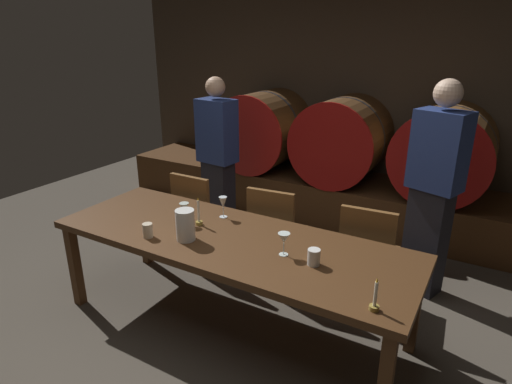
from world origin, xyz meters
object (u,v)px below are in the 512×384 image
(wine_barrel_center, at_px, (343,139))
(chair_right, at_px, (368,253))
(wine_glass_center, at_px, (223,203))
(cup_left, at_px, (148,230))
(wine_glass_left, at_px, (184,209))
(cup_right, at_px, (314,257))
(chair_center, at_px, (275,231))
(candle_left, at_px, (199,217))
(candle_right, at_px, (375,301))
(wine_glass_right, at_px, (284,239))
(dining_table, at_px, (230,245))
(wine_barrel_left, at_px, (264,130))
(wine_barrel_right, at_px, (445,152))
(guest_right, at_px, (433,190))
(pitcher, at_px, (185,225))
(chair_left, at_px, (198,214))
(guest_left, at_px, (218,158))

(wine_barrel_center, distance_m, chair_right, 1.87)
(wine_glass_center, xyz_separation_m, cup_left, (-0.25, -0.54, -0.07))
(wine_glass_left, bearing_deg, cup_left, -103.45)
(cup_right, bearing_deg, chair_center, 131.29)
(candle_left, relative_size, candle_right, 1.15)
(chair_right, height_order, cup_left, chair_right)
(wine_glass_right, relative_size, cup_right, 1.47)
(candle_right, xyz_separation_m, wine_glass_left, (-1.50, 0.35, 0.06))
(dining_table, distance_m, wine_glass_right, 0.47)
(candle_left, relative_size, cup_right, 2.10)
(candle_right, relative_size, cup_right, 1.83)
(wine_barrel_left, height_order, candle_right, wine_barrel_left)
(wine_barrel_right, xyz_separation_m, wine_glass_center, (-1.27, -2.07, -0.10))
(chair_center, xyz_separation_m, candle_right, (1.09, -1.01, 0.28))
(guest_right, xyz_separation_m, pitcher, (-1.35, -1.38, -0.07))
(candle_left, xyz_separation_m, candle_right, (1.40, -0.38, -0.01))
(wine_barrel_center, bearing_deg, candle_left, -97.17)
(guest_right, bearing_deg, wine_glass_center, 54.05)
(wine_barrel_center, bearing_deg, wine_glass_left, -99.62)
(wine_glass_center, relative_size, cup_left, 1.64)
(chair_left, xyz_separation_m, chair_right, (1.56, 0.05, 0.00))
(wine_barrel_center, distance_m, dining_table, 2.35)
(candle_right, height_order, cup_right, candle_right)
(wine_glass_center, bearing_deg, wine_glass_left, -127.30)
(wine_glass_center, bearing_deg, dining_table, -48.55)
(chair_left, relative_size, wine_glass_center, 5.33)
(dining_table, relative_size, chair_center, 2.92)
(wine_barrel_left, bearing_deg, chair_right, -42.10)
(wine_barrel_left, xyz_separation_m, wine_barrel_center, (1.01, 0.00, 0.00))
(chair_center, height_order, pitcher, pitcher)
(candle_left, height_order, wine_glass_right, candle_left)
(guest_right, distance_m, pitcher, 1.93)
(chair_left, relative_size, wine_glass_right, 5.84)
(candle_right, bearing_deg, candle_left, 164.65)
(candle_left, relative_size, wine_glass_left, 1.34)
(chair_left, bearing_deg, wine_glass_left, 120.68)
(candle_right, xyz_separation_m, pitcher, (-1.33, 0.15, 0.06))
(candle_right, distance_m, cup_left, 1.58)
(wine_barrel_left, relative_size, candle_left, 4.36)
(candle_right, bearing_deg, wine_barrel_left, 128.60)
(chair_right, height_order, pitcher, pitcher)
(guest_left, distance_m, cup_left, 1.63)
(dining_table, bearing_deg, cup_left, -149.89)
(wine_glass_left, distance_m, wine_glass_center, 0.30)
(chair_center, height_order, wine_glass_center, wine_glass_center)
(candle_right, xyz_separation_m, wine_glass_center, (-1.32, 0.59, 0.07))
(guest_right, bearing_deg, chair_right, 76.02)
(chair_right, bearing_deg, wine_glass_right, 60.52)
(chair_left, height_order, chair_right, same)
(wine_barrel_right, bearing_deg, guest_right, -86.26)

